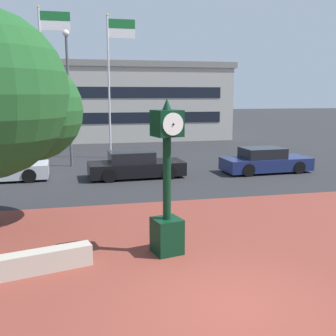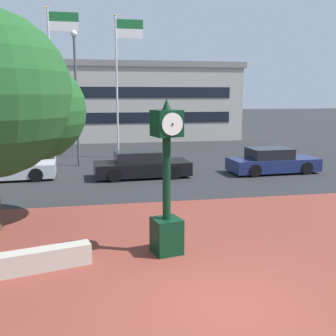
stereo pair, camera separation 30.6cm
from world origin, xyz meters
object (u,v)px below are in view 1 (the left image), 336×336
flagpole_primary (46,69)px  street_lamp_post (68,86)px  street_clock (167,189)px  flagpole_secondary (112,73)px  civic_building (88,101)px  car_street_far (265,161)px  car_street_near (135,166)px

flagpole_primary → street_lamp_post: bearing=-62.7°
street_clock → street_lamp_post: 13.92m
flagpole_secondary → street_lamp_post: 3.73m
civic_building → street_lamp_post: 15.91m
flagpole_secondary → car_street_far: bearing=-42.2°
car_street_near → street_lamp_post: 6.25m
street_clock → car_street_near: (0.51, 9.55, -1.08)m
street_clock → flagpole_primary: (-3.86, 15.94, 3.79)m
car_street_near → flagpole_primary: bearing=-148.3°
flagpole_secondary → civic_building: bearing=95.1°
car_street_near → flagpole_secondary: bearing=-178.6°
civic_building → street_lamp_post: size_ratio=3.40×
flagpole_primary → street_lamp_post: (1.31, -2.54, -1.01)m
street_clock → flagpole_secondary: 16.34m
street_clock → flagpole_primary: flagpole_primary is taller
car_street_near → flagpole_primary: size_ratio=0.52×
car_street_near → civic_building: size_ratio=0.19×
flagpole_primary → flagpole_secondary: size_ratio=1.03×
car_street_far → civic_building: civic_building is taller
car_street_near → street_lamp_post: size_ratio=0.63×
flagpole_primary → civic_building: flagpole_primary is taller
flagpole_primary → flagpole_secondary: flagpole_primary is taller
car_street_far → street_lamp_post: bearing=-114.8°
civic_building → street_lamp_post: (-1.42, -15.81, 1.08)m
flagpole_primary → flagpole_secondary: 3.92m
car_street_far → flagpole_primary: size_ratio=0.51×
car_street_far → flagpole_secondary: size_ratio=0.53×
street_clock → car_street_near: street_clock is taller
car_street_near → flagpole_secondary: size_ratio=0.53×
street_clock → car_street_near: size_ratio=0.83×
flagpole_secondary → civic_building: flagpole_secondary is taller
car_street_far → civic_building: 21.68m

